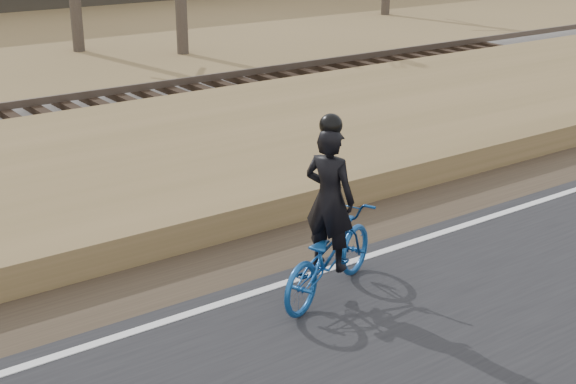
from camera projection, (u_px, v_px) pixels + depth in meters
cyclist at (329, 240)px, 9.27m from camera, size 2.03×1.35×2.19m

